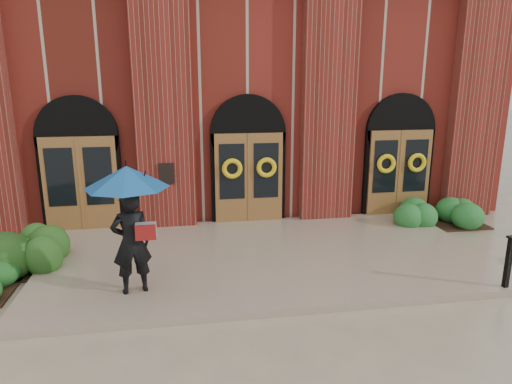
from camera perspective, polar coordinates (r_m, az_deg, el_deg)
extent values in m
plane|color=tan|center=(10.64, 1.34, -8.71)|extent=(90.00, 90.00, 0.00)
cube|color=gray|center=(10.75, 1.19, -8.03)|extent=(10.00, 5.30, 0.15)
cube|color=maroon|center=(18.63, -3.83, 12.16)|extent=(16.00, 12.00, 7.00)
cube|color=black|center=(12.36, -11.11, 2.29)|extent=(0.40, 0.05, 0.55)
cube|color=maroon|center=(12.38, -11.50, 10.94)|extent=(1.50, 0.45, 7.00)
cube|color=maroon|center=(13.03, 9.08, 11.19)|extent=(1.50, 0.45, 7.00)
cube|color=maroon|center=(15.07, 25.82, 10.36)|extent=(1.50, 0.45, 7.00)
cube|color=olive|center=(12.91, -21.06, 0.97)|extent=(1.90, 0.10, 2.50)
cylinder|color=black|center=(12.84, -21.43, 6.55)|extent=(2.10, 0.22, 2.10)
cube|color=olive|center=(12.77, -0.90, 1.79)|extent=(1.90, 0.10, 2.50)
cylinder|color=black|center=(12.70, -1.01, 7.44)|extent=(2.10, 0.22, 2.10)
cube|color=olive|center=(14.15, 17.45, 2.35)|extent=(1.90, 0.10, 2.50)
cylinder|color=black|center=(14.08, 17.57, 7.45)|extent=(2.10, 0.22, 2.10)
torus|color=yellow|center=(12.53, -2.99, 2.93)|extent=(0.57, 0.13, 0.57)
torus|color=yellow|center=(12.68, 1.33, 3.08)|extent=(0.57, 0.13, 0.57)
torus|color=yellow|center=(13.77, 15.98, 3.42)|extent=(0.57, 0.13, 0.57)
torus|color=yellow|center=(14.21, 19.49, 3.47)|extent=(0.57, 0.13, 0.57)
imported|color=black|center=(8.86, -15.32, -6.09)|extent=(0.82, 0.63, 1.99)
cone|color=#114E8B|center=(8.52, -15.86, 1.85)|extent=(1.86, 1.86, 0.40)
cylinder|color=black|center=(8.59, -15.33, -1.64)|extent=(0.02, 0.02, 0.66)
cube|color=#A4A6A9|center=(8.59, -13.59, -4.74)|extent=(0.40, 0.27, 0.29)
cube|color=maroon|center=(8.49, -13.64, -4.96)|extent=(0.37, 0.11, 0.29)
cube|color=black|center=(10.15, 28.99, -7.77)|extent=(0.10, 0.10, 1.01)
cube|color=black|center=(9.98, 29.35, -4.97)|extent=(0.15, 0.15, 0.04)
ellipsoid|color=#234B19|center=(11.29, -26.27, -6.54)|extent=(3.32, 1.33, 0.85)
ellipsoid|color=#226027|center=(13.98, 21.30, -2.55)|extent=(2.73, 1.09, 0.70)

